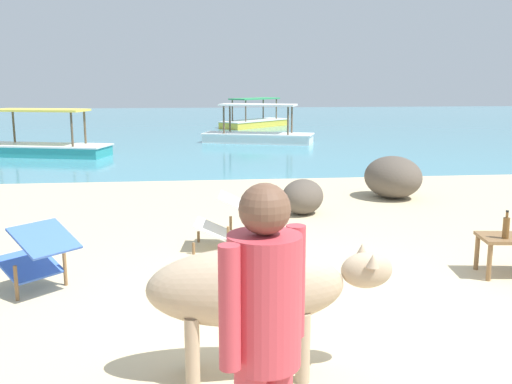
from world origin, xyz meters
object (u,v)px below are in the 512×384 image
object	(u,v)px
bottle	(506,227)
boat_white	(258,135)
deck_chair_far	(37,254)
boat_teal	(43,146)
deck_chair_near	(225,218)
person_standing	(264,336)
cow	(253,288)
boat_yellow	(255,121)

from	to	relation	value
bottle	boat_white	size ratio (longest dim) A/B	0.08
deck_chair_far	boat_teal	world-z (taller)	boat_teal
deck_chair_near	boat_white	world-z (taller)	boat_white
bottle	deck_chair_near	distance (m)	3.16
deck_chair_near	person_standing	world-z (taller)	person_standing
deck_chair_far	boat_white	xyz separation A→B (m)	(3.72, 13.65, -0.13)
boat_teal	person_standing	bearing A→B (deg)	-57.00
boat_teal	bottle	bearing A→B (deg)	-40.71
cow	boat_white	xyz separation A→B (m)	(1.81, 15.49, -0.39)
bottle	deck_chair_near	xyz separation A→B (m)	(-2.82, 1.41, -0.16)
person_standing	boat_yellow	xyz separation A→B (m)	(2.53, 23.51, -0.70)
deck_chair_near	deck_chair_far	xyz separation A→B (m)	(-1.90, -1.28, 0.00)
boat_yellow	cow	bearing A→B (deg)	-140.52
person_standing	boat_teal	bearing A→B (deg)	156.20
boat_white	boat_yellow	xyz separation A→B (m)	(0.61, 6.61, 0.00)
bottle	deck_chair_near	world-z (taller)	bottle
deck_chair_far	deck_chair_near	bearing A→B (deg)	-101.02
bottle	cow	bearing A→B (deg)	-148.54
cow	deck_chair_far	size ratio (longest dim) A/B	1.86
person_standing	deck_chair_near	bearing A→B (deg)	137.76
deck_chair_near	boat_teal	bearing A→B (deg)	-57.86
person_standing	boat_yellow	size ratio (longest dim) A/B	0.47
person_standing	boat_white	xyz separation A→B (m)	(1.91, 16.90, -0.70)
bottle	boat_teal	world-z (taller)	boat_teal
boat_yellow	bottle	bearing A→B (deg)	-133.18
bottle	boat_teal	xyz separation A→B (m)	(-7.32, 11.01, -0.30)
person_standing	boat_yellow	world-z (taller)	person_standing
person_standing	boat_teal	size ratio (longest dim) A/B	0.42
cow	person_standing	world-z (taller)	person_standing
deck_chair_near	boat_white	distance (m)	12.50
cow	boat_yellow	xyz separation A→B (m)	(2.43, 22.11, -0.39)
person_standing	boat_white	size ratio (longest dim) A/B	0.42
cow	boat_yellow	size ratio (longest dim) A/B	0.50
bottle	boat_white	world-z (taller)	boat_white
boat_teal	boat_yellow	bearing A→B (deg)	69.22
deck_chair_near	boat_yellow	size ratio (longest dim) A/B	0.24
cow	boat_teal	world-z (taller)	boat_teal
deck_chair_near	boat_yellow	bearing A→B (deg)	-90.26
deck_chair_far	bottle	bearing A→B (deg)	-136.56
deck_chair_near	boat_white	size ratio (longest dim) A/B	0.22
boat_yellow	deck_chair_near	bearing A→B (deg)	-141.57
boat_white	boat_yellow	distance (m)	6.64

